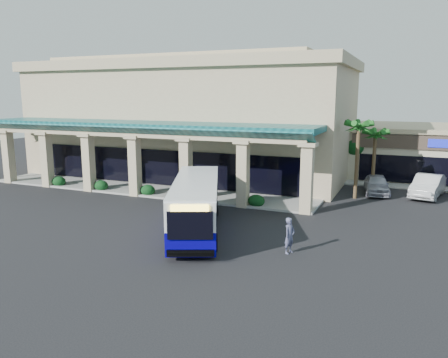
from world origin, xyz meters
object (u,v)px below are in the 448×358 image
at_px(car_silver, 377,184).
at_px(car_white, 428,186).
at_px(pedestrian, 290,236).
at_px(transit_bus, 196,205).

height_order(car_silver, car_white, car_white).
height_order(pedestrian, car_silver, pedestrian).
distance_m(transit_bus, car_white, 19.44).
xyz_separation_m(pedestrian, car_silver, (2.97, 15.88, -0.14)).
relative_size(transit_bus, pedestrian, 5.89).
xyz_separation_m(car_silver, car_white, (3.72, 0.41, 0.10)).
xyz_separation_m(transit_bus, car_white, (12.63, 14.77, -0.63)).
relative_size(transit_bus, car_white, 2.04).
bearing_deg(car_white, car_silver, -161.84).
bearing_deg(pedestrian, car_silver, 9.45).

